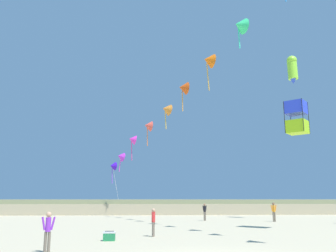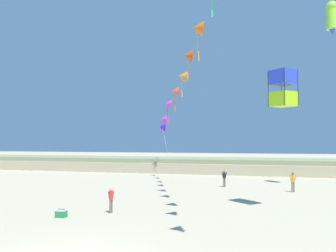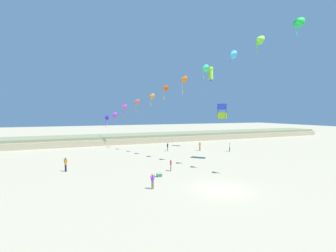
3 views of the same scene
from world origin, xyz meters
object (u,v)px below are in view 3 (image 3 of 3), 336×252
at_px(person_mid_center, 66,164).
at_px(large_kite_low_lead, 211,74).
at_px(beach_cooler, 159,175).
at_px(person_far_left, 230,146).
at_px(person_near_right, 153,180).
at_px(person_far_center, 200,146).
at_px(person_far_right, 168,146).
at_px(large_kite_mid_trail, 222,111).
at_px(person_near_left, 171,164).

xyz_separation_m(person_mid_center, large_kite_low_lead, (26.76, 9.75, 14.27)).
bearing_deg(beach_cooler, person_mid_center, 147.66).
relative_size(person_mid_center, beach_cooler, 3.02).
relative_size(person_mid_center, person_far_left, 1.04).
relative_size(person_near_right, person_far_center, 0.90).
relative_size(person_far_right, large_kite_mid_trail, 0.69).
height_order(person_far_right, large_kite_low_lead, large_kite_low_lead).
bearing_deg(person_near_right, person_far_right, 64.67).
height_order(person_near_left, person_mid_center, person_mid_center).
distance_m(person_near_right, large_kite_low_lead, 30.83).
bearing_deg(large_kite_low_lead, large_kite_mid_trail, -113.59).
bearing_deg(beach_cooler, large_kite_mid_trail, 23.59).
bearing_deg(person_mid_center, person_near_right, -51.43).
relative_size(person_far_left, large_kite_low_lead, 0.55).
distance_m(person_near_left, person_far_right, 14.84).
relative_size(person_far_center, beach_cooler, 2.89).
bearing_deg(person_far_center, person_far_right, 162.08).
height_order(person_near_right, large_kite_low_lead, large_kite_low_lead).
bearing_deg(large_kite_low_lead, person_near_right, -133.51).
bearing_deg(person_near_left, large_kite_mid_trail, 19.16).
relative_size(person_near_left, person_far_left, 0.89).
xyz_separation_m(person_far_right, person_far_center, (5.91, -1.91, 0.06)).
distance_m(person_far_left, large_kite_low_lead, 15.24).
bearing_deg(large_kite_low_lead, person_near_left, -135.77).
bearing_deg(person_near_left, person_far_center, 47.60).
distance_m(person_near_right, person_far_center, 23.19).
bearing_deg(person_near_right, beach_cooler, 61.93).
height_order(person_near_left, person_near_right, person_near_right).
distance_m(large_kite_low_lead, large_kite_mid_trail, 14.11).
bearing_deg(large_kite_mid_trail, beach_cooler, -156.41).
relative_size(person_far_right, large_kite_low_lead, 0.51).
bearing_deg(person_near_left, person_far_right, 70.01).
bearing_deg(large_kite_mid_trail, person_far_right, 114.75).
bearing_deg(person_mid_center, person_far_right, 28.80).
height_order(person_far_left, large_kite_mid_trail, large_kite_mid_trail).
relative_size(person_near_right, large_kite_low_lead, 0.49).
distance_m(person_mid_center, person_far_left, 28.22).
xyz_separation_m(person_far_center, beach_cooler, (-13.16, -13.86, -0.75)).
bearing_deg(person_far_center, person_near_right, -130.74).
bearing_deg(person_mid_center, person_far_center, 18.08).
height_order(person_near_left, person_far_right, person_far_right).
bearing_deg(person_far_left, person_mid_center, -170.58).
bearing_deg(beach_cooler, person_far_right, 65.34).
xyz_separation_m(person_far_left, large_kite_mid_trail, (-5.79, -5.66, 6.53)).
distance_m(person_mid_center, beach_cooler, 11.83).
distance_m(person_far_right, large_kite_low_lead, 17.26).
height_order(person_near_right, person_far_left, person_far_left).
bearing_deg(person_near_right, person_mid_center, 128.57).
bearing_deg(person_near_right, large_kite_mid_trail, 32.58).
relative_size(person_near_right, large_kite_mid_trail, 0.67).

